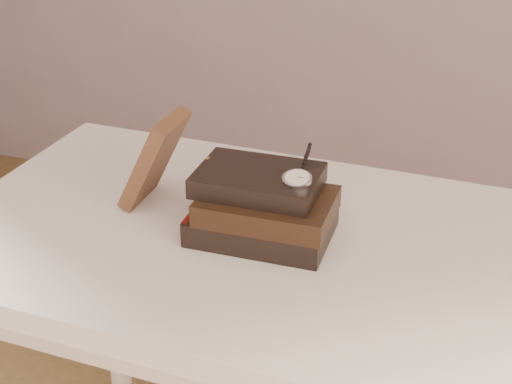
% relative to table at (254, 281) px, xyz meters
% --- Properties ---
extents(table, '(1.00, 0.60, 0.75)m').
position_rel_table_xyz_m(table, '(0.00, 0.00, 0.00)').
color(table, silver).
rests_on(table, ground).
extents(book_stack, '(0.22, 0.16, 0.11)m').
position_rel_table_xyz_m(book_stack, '(0.01, -0.00, 0.14)').
color(book_stack, black).
rests_on(book_stack, table).
extents(journal, '(0.10, 0.11, 0.16)m').
position_rel_table_xyz_m(journal, '(-0.19, 0.04, 0.17)').
color(journal, '#3E2517').
rests_on(journal, table).
extents(pocket_watch, '(0.05, 0.15, 0.02)m').
position_rel_table_xyz_m(pocket_watch, '(0.07, -0.00, 0.21)').
color(pocket_watch, silver).
rests_on(pocket_watch, book_stack).
extents(eyeglasses, '(0.09, 0.11, 0.04)m').
position_rel_table_xyz_m(eyeglasses, '(-0.07, 0.07, 0.15)').
color(eyeglasses, silver).
rests_on(eyeglasses, book_stack).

